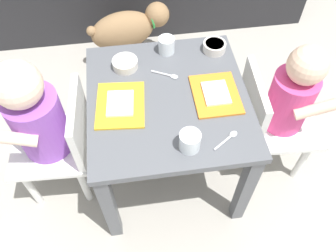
# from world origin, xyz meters

# --- Properties ---
(ground_plane) EXTENTS (7.00, 7.00, 0.00)m
(ground_plane) POSITION_xyz_m (0.00, 0.00, 0.00)
(ground_plane) COLOR #9E998E
(dining_table) EXTENTS (0.54, 0.56, 0.46)m
(dining_table) POSITION_xyz_m (0.00, 0.00, 0.38)
(dining_table) COLOR #515459
(dining_table) RESTS_ON ground
(seated_child_left) EXTENTS (0.29, 0.29, 0.66)m
(seated_child_left) POSITION_xyz_m (-0.43, 0.01, 0.41)
(seated_child_left) COLOR white
(seated_child_left) RESTS_ON ground
(seated_child_right) EXTENTS (0.30, 0.30, 0.63)m
(seated_child_right) POSITION_xyz_m (0.43, -0.01, 0.39)
(seated_child_right) COLOR white
(seated_child_right) RESTS_ON ground
(dog) EXTENTS (0.43, 0.23, 0.32)m
(dog) POSITION_xyz_m (-0.10, 0.71, 0.21)
(dog) COLOR olive
(dog) RESTS_ON ground
(food_tray_left) EXTENTS (0.17, 0.21, 0.02)m
(food_tray_left) POSITION_xyz_m (-0.16, -0.01, 0.47)
(food_tray_left) COLOR gold
(food_tray_left) RESTS_ON dining_table
(food_tray_right) EXTENTS (0.15, 0.19, 0.02)m
(food_tray_right) POSITION_xyz_m (0.16, -0.01, 0.47)
(food_tray_right) COLOR orange
(food_tray_right) RESTS_ON dining_table
(water_cup_left) EXTENTS (0.06, 0.06, 0.06)m
(water_cup_left) POSITION_xyz_m (0.04, -0.20, 0.49)
(water_cup_left) COLOR white
(water_cup_left) RESTS_ON dining_table
(water_cup_right) EXTENTS (0.06, 0.06, 0.06)m
(water_cup_right) POSITION_xyz_m (0.03, 0.22, 0.49)
(water_cup_right) COLOR white
(water_cup_right) RESTS_ON dining_table
(veggie_bowl_near) EXTENTS (0.08, 0.08, 0.03)m
(veggie_bowl_near) POSITION_xyz_m (0.20, 0.20, 0.48)
(veggie_bowl_near) COLOR silver
(veggie_bowl_near) RESTS_ON dining_table
(cereal_bowl_right_side) EXTENTS (0.09, 0.09, 0.03)m
(cereal_bowl_right_side) POSITION_xyz_m (-0.13, 0.16, 0.48)
(cereal_bowl_right_side) COLOR silver
(cereal_bowl_right_side) RESTS_ON dining_table
(spoon_by_left_tray) EXTENTS (0.09, 0.06, 0.01)m
(spoon_by_left_tray) POSITION_xyz_m (0.01, 0.10, 0.47)
(spoon_by_left_tray) COLOR silver
(spoon_by_left_tray) RESTS_ON dining_table
(spoon_by_right_tray) EXTENTS (0.09, 0.07, 0.01)m
(spoon_by_right_tray) POSITION_xyz_m (0.16, -0.19, 0.47)
(spoon_by_right_tray) COLOR silver
(spoon_by_right_tray) RESTS_ON dining_table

